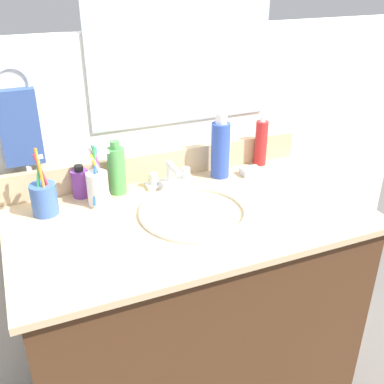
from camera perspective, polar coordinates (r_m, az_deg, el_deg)
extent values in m
cube|color=#4C2D19|center=(1.56, -0.15, -16.56)|extent=(0.97, 0.51, 0.82)
cube|color=#D1B284|center=(1.30, -0.17, -3.15)|extent=(1.01, 0.56, 0.02)
cube|color=#D1B284|center=(1.50, -4.13, 3.41)|extent=(1.01, 0.02, 0.09)
cube|color=white|center=(1.66, -4.57, -3.13)|extent=(2.11, 0.04, 1.30)
cube|color=#B2BCC6|center=(1.46, -1.31, 19.35)|extent=(0.60, 0.01, 0.56)
torus|color=silver|center=(1.38, -21.61, 12.40)|extent=(0.10, 0.01, 0.10)
cube|color=#334C8C|center=(1.40, -20.73, 7.51)|extent=(0.11, 0.04, 0.22)
torus|color=white|center=(1.31, 0.33, -2.39)|extent=(0.32, 0.32, 0.02)
ellipsoid|color=white|center=(1.33, 0.32, -4.07)|extent=(0.28, 0.28, 0.11)
cylinder|color=#B2B5BA|center=(1.35, 0.32, -5.34)|extent=(0.04, 0.04, 0.01)
cube|color=silver|center=(1.47, -2.75, 1.20)|extent=(0.16, 0.05, 0.01)
cylinder|color=silver|center=(1.45, -2.78, 2.47)|extent=(0.02, 0.02, 0.06)
cylinder|color=silver|center=(1.41, -2.31, 3.04)|extent=(0.02, 0.09, 0.02)
cylinder|color=silver|center=(1.44, -4.82, 1.68)|extent=(0.03, 0.03, 0.04)
cylinder|color=silver|center=(1.48, -0.77, 2.40)|extent=(0.03, 0.03, 0.04)
cylinder|color=red|center=(1.61, 8.62, 6.05)|extent=(0.04, 0.04, 0.16)
cone|color=white|center=(1.57, 8.86, 9.32)|extent=(0.02, 0.02, 0.04)
cylinder|color=#7A3899|center=(1.42, -13.77, 1.04)|extent=(0.05, 0.05, 0.09)
cylinder|color=black|center=(1.40, -14.00, 2.91)|extent=(0.03, 0.03, 0.02)
cylinder|color=#2D4CB2|center=(1.49, 3.56, 5.22)|extent=(0.06, 0.06, 0.18)
cylinder|color=white|center=(1.46, 3.68, 9.18)|extent=(0.04, 0.04, 0.03)
cylinder|color=#4C9E4C|center=(1.41, -9.37, 2.62)|extent=(0.05, 0.05, 0.15)
cylinder|color=#4C9E4C|center=(1.37, -9.63, 5.83)|extent=(0.03, 0.03, 0.02)
cylinder|color=#3F66B7|center=(1.35, -17.99, -0.87)|extent=(0.07, 0.07, 0.09)
cylinder|color=#D8333F|center=(1.32, -17.77, 1.15)|extent=(0.05, 0.02, 0.17)
cube|color=white|center=(1.29, -17.32, 4.11)|extent=(0.01, 0.02, 0.01)
cylinder|color=green|center=(1.32, -18.71, 0.49)|extent=(0.04, 0.02, 0.15)
cube|color=white|center=(1.29, -19.70, 2.76)|extent=(0.01, 0.02, 0.01)
cylinder|color=orange|center=(1.31, -18.17, 1.21)|extent=(0.02, 0.05, 0.19)
cube|color=white|center=(1.26, -18.42, 4.21)|extent=(0.01, 0.02, 0.01)
cylinder|color=white|center=(1.36, -11.68, 0.43)|extent=(0.06, 0.06, 0.10)
cylinder|color=yellow|center=(1.35, -11.46, 1.93)|extent=(0.05, 0.03, 0.15)
cube|color=white|center=(1.34, -10.95, 4.55)|extent=(0.01, 0.02, 0.01)
cylinder|color=green|center=(1.35, -11.89, 2.49)|extent=(0.02, 0.05, 0.18)
cube|color=white|center=(1.34, -12.21, 5.77)|extent=(0.01, 0.02, 0.01)
cylinder|color=#B23FBF|center=(1.34, -11.44, 2.40)|extent=(0.04, 0.01, 0.18)
cube|color=white|center=(1.31, -11.16, 5.59)|extent=(0.01, 0.02, 0.01)
cylinder|color=blue|center=(1.33, -12.03, 1.87)|extent=(0.04, 0.05, 0.16)
cube|color=white|center=(1.28, -12.71, 4.08)|extent=(0.01, 0.02, 0.01)
cylinder|color=white|center=(1.34, -11.40, 2.19)|extent=(0.05, 0.03, 0.17)
cube|color=white|center=(1.31, -10.61, 4.98)|extent=(0.01, 0.02, 0.01)
cube|color=white|center=(1.54, 7.32, 2.58)|extent=(0.06, 0.04, 0.02)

